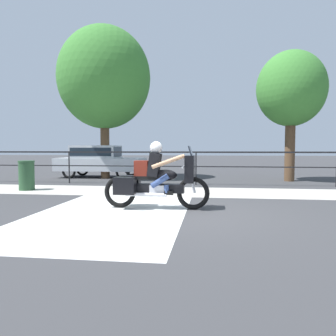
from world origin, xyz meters
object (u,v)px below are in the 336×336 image
Objects in this scene: motorcycle at (155,179)px; tree_behind_sign at (291,90)px; trash_bin at (27,175)px; tree_behind_car at (104,78)px; parked_car at (99,159)px.

tree_behind_sign is (4.63, 7.11, 3.19)m from motorcycle.
trash_bin is 6.30m from tree_behind_car.
trash_bin is (-0.73, -5.13, -0.38)m from parked_car.
tree_behind_sign is 0.79× the size of tree_behind_car.
tree_behind_car is (1.20, 4.60, 4.14)m from trash_bin.
trash_bin is 10.94m from tree_behind_sign.
trash_bin is at bearing -94.75° from parked_car.
tree_behind_sign is 8.28m from tree_behind_car.
trash_bin is 0.14× the size of tree_behind_car.
motorcycle is 0.59× the size of parked_car.
motorcycle is at bearing -63.77° from tree_behind_car.
parked_car is at bearing 175.01° from tree_behind_sign.
parked_car is 9.25m from tree_behind_sign.
trash_bin is (-4.82, 2.74, -0.19)m from motorcycle.
parked_car is 0.75× the size of tree_behind_sign.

